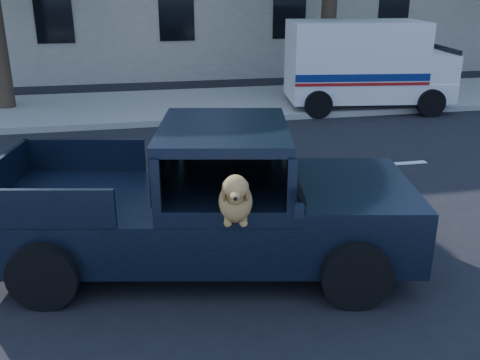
{
  "coord_description": "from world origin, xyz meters",
  "views": [
    {
      "loc": [
        -0.77,
        -5.54,
        3.28
      ],
      "look_at": [
        0.38,
        -0.05,
        1.21
      ],
      "focal_mm": 40.0,
      "sensor_mm": 36.0,
      "label": 1
    }
  ],
  "objects": [
    {
      "name": "far_sidewalk",
      "position": [
        0.0,
        9.2,
        0.07
      ],
      "size": [
        60.0,
        4.0,
        0.15
      ],
      "primitive_type": "cube",
      "color": "gray",
      "rests_on": "ground"
    },
    {
      "name": "pickup_truck",
      "position": [
        -0.05,
        0.34,
        0.59
      ],
      "size": [
        5.19,
        2.98,
        1.76
      ],
      "rotation": [
        0.0,
        0.0,
        -0.2
      ],
      "color": "black",
      "rests_on": "ground"
    },
    {
      "name": "ground",
      "position": [
        0.0,
        0.0,
        0.0
      ],
      "size": [
        120.0,
        120.0,
        0.0
      ],
      "primitive_type": "plane",
      "color": "black",
      "rests_on": "ground"
    },
    {
      "name": "mail_truck",
      "position": [
        5.5,
        8.03,
        1.03
      ],
      "size": [
        4.52,
        2.69,
        2.35
      ],
      "rotation": [
        0.0,
        0.0,
        -0.14
      ],
      "color": "silver",
      "rests_on": "ground"
    },
    {
      "name": "lane_stripes",
      "position": [
        2.0,
        3.4,
        0.01
      ],
      "size": [
        21.6,
        0.14,
        0.01
      ],
      "primitive_type": null,
      "color": "silver",
      "rests_on": "ground"
    }
  ]
}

